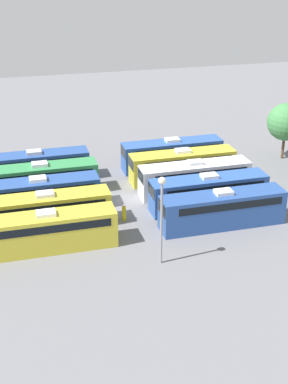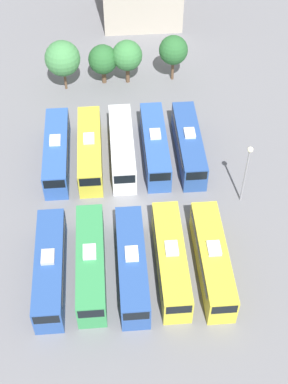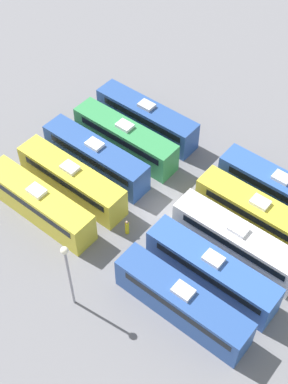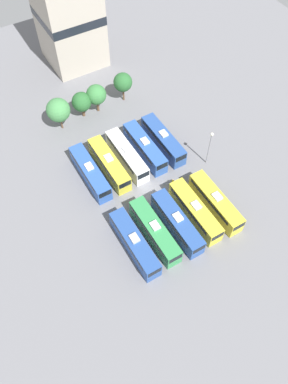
{
  "view_description": "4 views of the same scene",
  "coord_description": "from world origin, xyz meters",
  "px_view_note": "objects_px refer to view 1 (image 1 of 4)",
  "views": [
    {
      "loc": [
        48.14,
        -10.75,
        23.65
      ],
      "look_at": [
        1.47,
        1.96,
        1.46
      ],
      "focal_mm": 50.0,
      "sensor_mm": 36.0,
      "label": 1
    },
    {
      "loc": [
        -1.12,
        -36.86,
        42.92
      ],
      "look_at": [
        1.8,
        0.17,
        2.44
      ],
      "focal_mm": 50.0,
      "sensor_mm": 36.0,
      "label": 2
    },
    {
      "loc": [
        25.54,
        18.64,
        38.91
      ],
      "look_at": [
        1.49,
        -0.94,
        3.1
      ],
      "focal_mm": 50.0,
      "sensor_mm": 36.0,
      "label": 3
    },
    {
      "loc": [
        -19.55,
        -31.11,
        53.05
      ],
      "look_at": [
        -1.59,
        -0.65,
        1.99
      ],
      "focal_mm": 35.0,
      "sensor_mm": 36.0,
      "label": 4
    }
  ],
  "objects_px": {
    "bus_1": "(41,179)",
    "bus_4": "(48,231)",
    "bus_6": "(183,165)",
    "light_pole": "(162,206)",
    "bus_0": "(36,166)",
    "bus_5": "(172,153)",
    "bus_9": "(223,208)",
    "worker_person": "(124,213)",
    "bus_2": "(40,194)",
    "bus_8": "(209,191)",
    "tree_0": "(286,122)",
    "bus_7": "(195,177)",
    "bus_3": "(47,210)"
  },
  "relations": [
    {
      "from": "bus_2",
      "to": "bus_4",
      "type": "bearing_deg",
      "value": 0.16
    },
    {
      "from": "bus_2",
      "to": "light_pole",
      "type": "xyz_separation_m",
      "value": [
        12.22,
        8.65,
        3.43
      ]
    },
    {
      "from": "bus_8",
      "to": "bus_3",
      "type": "bearing_deg",
      "value": -89.87
    },
    {
      "from": "bus_4",
      "to": "bus_6",
      "type": "height_order",
      "value": "same"
    },
    {
      "from": "bus_6",
      "to": "light_pole",
      "type": "xyz_separation_m",
      "value": [
        15.97,
        -7.36,
        3.43
      ]
    },
    {
      "from": "bus_4",
      "to": "bus_9",
      "type": "height_order",
      "value": "same"
    },
    {
      "from": "bus_5",
      "to": "light_pole",
      "type": "relative_size",
      "value": 1.53
    },
    {
      "from": "bus_5",
      "to": "bus_9",
      "type": "bearing_deg",
      "value": 0.1
    },
    {
      "from": "bus_0",
      "to": "light_pole",
      "type": "relative_size",
      "value": 1.53
    },
    {
      "from": "bus_1",
      "to": "bus_2",
      "type": "xyz_separation_m",
      "value": [
        3.83,
        -0.52,
        0.0
      ]
    },
    {
      "from": "bus_4",
      "to": "tree_0",
      "type": "distance_m",
      "value": 33.43
    },
    {
      "from": "bus_4",
      "to": "light_pole",
      "type": "distance_m",
      "value": 10.39
    },
    {
      "from": "bus_3",
      "to": "tree_0",
      "type": "xyz_separation_m",
      "value": [
        -10.55,
        29.72,
        2.83
      ]
    },
    {
      "from": "bus_1",
      "to": "bus_2",
      "type": "relative_size",
      "value": 1.0
    },
    {
      "from": "bus_0",
      "to": "worker_person",
      "type": "xyz_separation_m",
      "value": [
        11.73,
        7.21,
        -1.0
      ]
    },
    {
      "from": "bus_5",
      "to": "bus_6",
      "type": "height_order",
      "value": "same"
    },
    {
      "from": "bus_4",
      "to": "bus_5",
      "type": "relative_size",
      "value": 1.0
    },
    {
      "from": "bus_3",
      "to": "bus_7",
      "type": "distance_m",
      "value": 16.24
    },
    {
      "from": "bus_7",
      "to": "bus_9",
      "type": "height_order",
      "value": "same"
    },
    {
      "from": "bus_6",
      "to": "bus_7",
      "type": "xyz_separation_m",
      "value": [
        3.64,
        0.1,
        0.0
      ]
    },
    {
      "from": "bus_9",
      "to": "bus_5",
      "type": "bearing_deg",
      "value": -179.9
    },
    {
      "from": "bus_1",
      "to": "tree_0",
      "type": "relative_size",
      "value": 1.71
    },
    {
      "from": "bus_1",
      "to": "bus_4",
      "type": "relative_size",
      "value": 1.0
    },
    {
      "from": "bus_2",
      "to": "bus_7",
      "type": "xyz_separation_m",
      "value": [
        -0.11,
        16.12,
        0.0
      ]
    },
    {
      "from": "bus_7",
      "to": "light_pole",
      "type": "height_order",
      "value": "light_pole"
    },
    {
      "from": "bus_2",
      "to": "worker_person",
      "type": "relative_size",
      "value": 6.97
    },
    {
      "from": "bus_4",
      "to": "light_pole",
      "type": "bearing_deg",
      "value": 61.67
    },
    {
      "from": "bus_4",
      "to": "bus_5",
      "type": "bearing_deg",
      "value": 133.24
    },
    {
      "from": "bus_8",
      "to": "tree_0",
      "type": "distance_m",
      "value": 17.63
    },
    {
      "from": "bus_6",
      "to": "bus_9",
      "type": "relative_size",
      "value": 1.0
    },
    {
      "from": "bus_6",
      "to": "tree_0",
      "type": "distance_m",
      "value": 14.64
    },
    {
      "from": "bus_7",
      "to": "bus_0",
      "type": "bearing_deg",
      "value": -115.23
    },
    {
      "from": "light_pole",
      "to": "worker_person",
      "type": "bearing_deg",
      "value": -171.57
    },
    {
      "from": "bus_1",
      "to": "light_pole",
      "type": "xyz_separation_m",
      "value": [
        16.04,
        8.14,
        3.43
      ]
    },
    {
      "from": "bus_9",
      "to": "bus_7",
      "type": "bearing_deg",
      "value": 179.37
    },
    {
      "from": "bus_1",
      "to": "worker_person",
      "type": "distance_m",
      "value": 10.61
    },
    {
      "from": "bus_9",
      "to": "worker_person",
      "type": "xyz_separation_m",
      "value": [
        -3.36,
        -8.58,
        -1.0
      ]
    },
    {
      "from": "bus_0",
      "to": "bus_3",
      "type": "height_order",
      "value": "same"
    },
    {
      "from": "bus_7",
      "to": "bus_8",
      "type": "xyz_separation_m",
      "value": [
        3.76,
        0.06,
        0.0
      ]
    },
    {
      "from": "bus_5",
      "to": "tree_0",
      "type": "relative_size",
      "value": 1.71
    },
    {
      "from": "bus_8",
      "to": "worker_person",
      "type": "xyz_separation_m",
      "value": [
        0.49,
        -8.72,
        -1.0
      ]
    },
    {
      "from": "bus_0",
      "to": "bus_2",
      "type": "bearing_deg",
      "value": -1.9
    },
    {
      "from": "bus_3",
      "to": "worker_person",
      "type": "height_order",
      "value": "bus_3"
    },
    {
      "from": "bus_5",
      "to": "bus_4",
      "type": "bearing_deg",
      "value": -46.76
    },
    {
      "from": "bus_0",
      "to": "bus_5",
      "type": "distance_m",
      "value": 15.76
    },
    {
      "from": "tree_0",
      "to": "bus_1",
      "type": "bearing_deg",
      "value": -84.13
    },
    {
      "from": "bus_6",
      "to": "worker_person",
      "type": "distance_m",
      "value": 11.68
    },
    {
      "from": "bus_9",
      "to": "light_pole",
      "type": "height_order",
      "value": "light_pole"
    },
    {
      "from": "bus_4",
      "to": "bus_9",
      "type": "bearing_deg",
      "value": 90.22
    },
    {
      "from": "bus_8",
      "to": "bus_9",
      "type": "bearing_deg",
      "value": -2.09
    }
  ]
}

